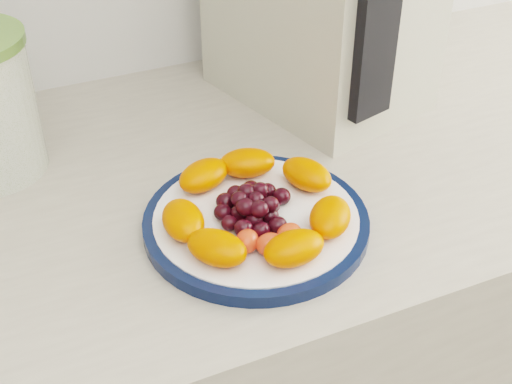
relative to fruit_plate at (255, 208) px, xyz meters
name	(u,v)px	position (x,y,z in m)	size (l,w,h in m)	color
plate_rim	(256,223)	(0.00, 0.00, -0.02)	(0.25, 0.25, 0.01)	#0A1737
plate_face	(256,222)	(0.00, 0.00, -0.02)	(0.23, 0.23, 0.02)	white
appliance_panel	(378,15)	(0.20, 0.10, 0.15)	(0.06, 0.02, 0.26)	black
fruit_plate	(255,208)	(0.00, 0.00, 0.00)	(0.22, 0.22, 0.03)	#EA4600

